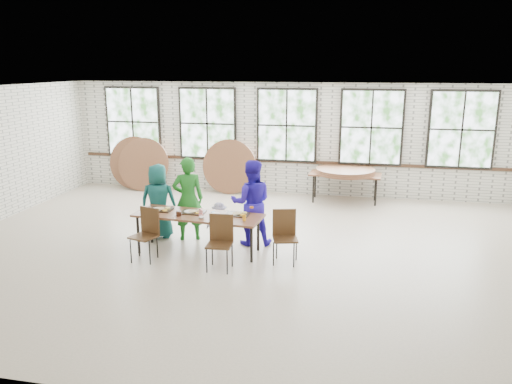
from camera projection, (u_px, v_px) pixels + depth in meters
room at (287, 127)px, 13.29m from camera, size 12.00×12.00×12.00m
dining_table at (198, 217)px, 9.28m from camera, size 2.46×1.00×0.74m
chair_near_left at (147, 230)px, 8.98m from camera, size 0.52×0.52×0.95m
chair_near_right at (220, 237)px, 8.58m from camera, size 0.44×0.43×0.95m
chair_spare at (285, 231)px, 8.88m from camera, size 0.51×0.50×0.95m
adult_teal at (159, 201)px, 10.09m from camera, size 0.81×0.59×1.53m
adult_green at (188, 199)px, 9.94m from camera, size 0.72×0.60×1.69m
toddler at (219, 222)px, 9.93m from camera, size 0.56×0.38×0.80m
adult_blue at (251, 203)px, 9.69m from camera, size 0.93×0.79×1.68m
storage_table at (345, 176)px, 12.77m from camera, size 1.85×0.88×0.74m
tabletop_clutter at (203, 214)px, 9.23m from camera, size 1.98×0.57×0.11m
round_tops_stacked at (345, 171)px, 12.75m from camera, size 1.50×1.50×0.13m
round_tops_leaning at (168, 165)px, 13.90m from camera, size 4.28×0.46×1.49m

